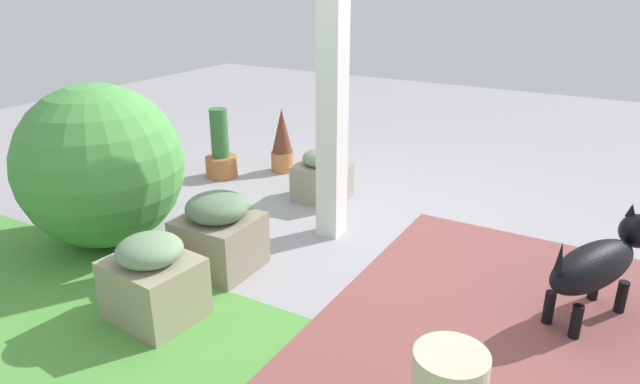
{
  "coord_description": "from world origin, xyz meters",
  "views": [
    {
      "loc": [
        -1.52,
        3.16,
        1.71
      ],
      "look_at": [
        0.22,
        0.16,
        0.36
      ],
      "focal_mm": 31.49,
      "sensor_mm": 36.0,
      "label": 1
    }
  ],
  "objects_px": {
    "stone_planter_far": "(153,280)",
    "terracotta_pot_tall": "(221,153)",
    "stone_planter_mid": "(219,233)",
    "terracotta_pot_spiky": "(282,142)",
    "porch_pillar": "(333,77)",
    "dog": "(600,262)",
    "round_shrub": "(100,166)",
    "stone_planter_nearest": "(322,176)"
  },
  "relations": [
    {
      "from": "terracotta_pot_spiky",
      "to": "dog",
      "type": "bearing_deg",
      "value": 157.0
    },
    {
      "from": "stone_planter_nearest",
      "to": "terracotta_pot_spiky",
      "type": "height_order",
      "value": "terracotta_pot_spiky"
    },
    {
      "from": "round_shrub",
      "to": "terracotta_pot_tall",
      "type": "bearing_deg",
      "value": -82.6
    },
    {
      "from": "stone_planter_nearest",
      "to": "stone_planter_mid",
      "type": "relative_size",
      "value": 0.87
    },
    {
      "from": "stone_planter_nearest",
      "to": "stone_planter_far",
      "type": "relative_size",
      "value": 0.87
    },
    {
      "from": "terracotta_pot_tall",
      "to": "terracotta_pot_spiky",
      "type": "height_order",
      "value": "terracotta_pot_tall"
    },
    {
      "from": "stone_planter_mid",
      "to": "terracotta_pot_spiky",
      "type": "height_order",
      "value": "terracotta_pot_spiky"
    },
    {
      "from": "porch_pillar",
      "to": "round_shrub",
      "type": "distance_m",
      "value": 1.62
    },
    {
      "from": "terracotta_pot_spiky",
      "to": "terracotta_pot_tall",
      "type": "bearing_deg",
      "value": 45.94
    },
    {
      "from": "stone_planter_far",
      "to": "dog",
      "type": "height_order",
      "value": "dog"
    },
    {
      "from": "porch_pillar",
      "to": "stone_planter_far",
      "type": "relative_size",
      "value": 4.47
    },
    {
      "from": "round_shrub",
      "to": "terracotta_pot_tall",
      "type": "height_order",
      "value": "round_shrub"
    },
    {
      "from": "terracotta_pot_spiky",
      "to": "stone_planter_far",
      "type": "bearing_deg",
      "value": 107.73
    },
    {
      "from": "porch_pillar",
      "to": "stone_planter_nearest",
      "type": "distance_m",
      "value": 1.11
    },
    {
      "from": "round_shrub",
      "to": "terracotta_pot_spiky",
      "type": "height_order",
      "value": "round_shrub"
    },
    {
      "from": "porch_pillar",
      "to": "terracotta_pot_tall",
      "type": "height_order",
      "value": "porch_pillar"
    },
    {
      "from": "porch_pillar",
      "to": "terracotta_pot_spiky",
      "type": "distance_m",
      "value": 1.63
    },
    {
      "from": "stone_planter_far",
      "to": "dog",
      "type": "relative_size",
      "value": 0.62
    },
    {
      "from": "stone_planter_nearest",
      "to": "dog",
      "type": "distance_m",
      "value": 2.21
    },
    {
      "from": "stone_planter_nearest",
      "to": "stone_planter_far",
      "type": "height_order",
      "value": "stone_planter_far"
    },
    {
      "from": "stone_planter_far",
      "to": "terracotta_pot_tall",
      "type": "bearing_deg",
      "value": -59.43
    },
    {
      "from": "porch_pillar",
      "to": "stone_planter_far",
      "type": "xyz_separation_m",
      "value": [
        0.3,
        1.38,
        -0.87
      ]
    },
    {
      "from": "porch_pillar",
      "to": "dog",
      "type": "distance_m",
      "value": 1.88
    },
    {
      "from": "stone_planter_nearest",
      "to": "terracotta_pot_spiky",
      "type": "relative_size",
      "value": 0.73
    },
    {
      "from": "round_shrub",
      "to": "terracotta_pot_tall",
      "type": "relative_size",
      "value": 1.73
    },
    {
      "from": "stone_planter_far",
      "to": "terracotta_pot_spiky",
      "type": "bearing_deg",
      "value": -72.27
    },
    {
      "from": "stone_planter_mid",
      "to": "terracotta_pot_spiky",
      "type": "xyz_separation_m",
      "value": [
        0.7,
        -1.74,
        0.04
      ]
    },
    {
      "from": "stone_planter_nearest",
      "to": "stone_planter_far",
      "type": "distance_m",
      "value": 1.9
    },
    {
      "from": "stone_planter_far",
      "to": "stone_planter_mid",
      "type": "bearing_deg",
      "value": -85.42
    },
    {
      "from": "stone_planter_nearest",
      "to": "round_shrub",
      "type": "height_order",
      "value": "round_shrub"
    },
    {
      "from": "stone_planter_mid",
      "to": "terracotta_pot_tall",
      "type": "relative_size",
      "value": 0.79
    },
    {
      "from": "stone_planter_mid",
      "to": "stone_planter_far",
      "type": "relative_size",
      "value": 1.01
    },
    {
      "from": "stone_planter_far",
      "to": "terracotta_pot_tall",
      "type": "distance_m",
      "value": 2.23
    },
    {
      "from": "stone_planter_nearest",
      "to": "terracotta_pot_spiky",
      "type": "distance_m",
      "value": 0.8
    },
    {
      "from": "stone_planter_mid",
      "to": "terracotta_pot_tall",
      "type": "distance_m",
      "value": 1.72
    },
    {
      "from": "porch_pillar",
      "to": "terracotta_pot_spiky",
      "type": "bearing_deg",
      "value": -42.26
    },
    {
      "from": "stone_planter_mid",
      "to": "round_shrub",
      "type": "relative_size",
      "value": 0.46
    },
    {
      "from": "porch_pillar",
      "to": "terracotta_pot_spiky",
      "type": "height_order",
      "value": "porch_pillar"
    },
    {
      "from": "stone_planter_nearest",
      "to": "stone_planter_far",
      "type": "xyz_separation_m",
      "value": [
        -0.07,
        1.9,
        0.02
      ]
    },
    {
      "from": "stone_planter_far",
      "to": "round_shrub",
      "type": "height_order",
      "value": "round_shrub"
    },
    {
      "from": "stone_planter_far",
      "to": "round_shrub",
      "type": "distance_m",
      "value": 1.13
    },
    {
      "from": "stone_planter_far",
      "to": "terracotta_pot_tall",
      "type": "xyz_separation_m",
      "value": [
        1.13,
        -1.92,
        0.0
      ]
    }
  ]
}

